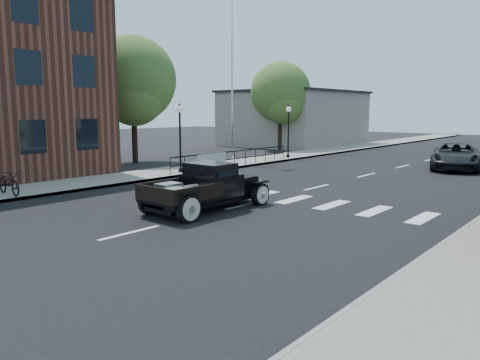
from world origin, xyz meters
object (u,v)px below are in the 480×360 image
Objects in this scene: hotrod_pickup at (206,187)px; second_car at (456,156)px; flagpole at (232,73)px; motorcycle at (9,182)px.

hotrod_pickup is 17.40m from second_car.
flagpole reaches higher than second_car.
hotrod_pickup is 8.04m from motorcycle.
hotrod_pickup is 2.65× the size of motorcycle.
hotrod_pickup reaches higher than motorcycle.
motorcycle is at bearing -132.27° from second_car.
motorcycle is at bearing -154.85° from hotrod_pickup.
hotrod_pickup reaches higher than second_car.
hotrod_pickup is at bearing -52.75° from flagpole.
hotrod_pickup is (8.73, -11.47, -4.88)m from flagpole.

